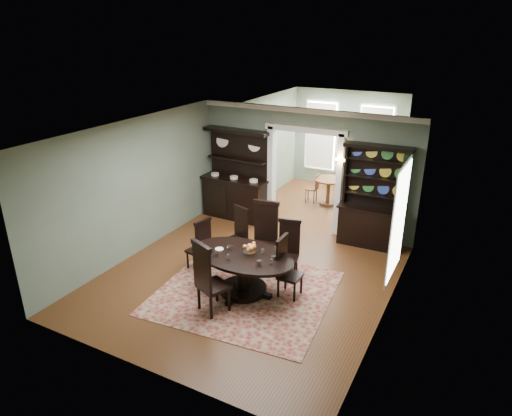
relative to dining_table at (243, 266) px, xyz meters
The scene contains 19 objects.
room 1.14m from the dining_table, 110.11° to the left, with size 5.51×6.01×3.01m.
parlor 6.06m from the dining_table, 91.71° to the left, with size 3.51×3.50×3.01m.
doorway_trim 3.61m from the dining_table, 92.97° to the left, with size 2.08×0.25×2.57m.
right_window 3.05m from the dining_table, 28.66° to the left, with size 0.15×1.47×2.12m.
wall_sconce 3.63m from the dining_table, 76.81° to the left, with size 0.27×0.21×0.21m.
rug 0.56m from the dining_table, 23.07° to the right, with size 3.20×2.97×0.01m, color maroon.
dining_table is the anchor object (origin of this frame).
centerpiece 0.33m from the dining_table, 45.15° to the left, with size 1.27×0.81×0.21m.
chair_far_left 1.50m from the dining_table, 122.88° to the left, with size 0.53×0.52×1.15m.
chair_far_mid 1.14m from the dining_table, 95.30° to the left, with size 0.61×0.58×1.45m.
chair_far_right 1.14m from the dining_table, 64.36° to the left, with size 0.54×0.52×1.20m.
chair_end_left 1.24m from the dining_table, 163.61° to the left, with size 0.49×0.50×1.16m.
chair_end_right 0.81m from the dining_table, 21.52° to the left, with size 0.42×0.46×1.19m.
chair_near 0.93m from the dining_table, 103.34° to the right, with size 0.67×0.65×1.40m.
sideboard 3.75m from the dining_table, 122.06° to the left, with size 1.80×0.67×2.35m.
welsh_dresser 3.58m from the dining_table, 63.17° to the left, with size 1.54×0.61×2.37m.
parlor_table 5.17m from the dining_table, 91.26° to the left, with size 0.83×0.83×0.77m.
parlor_chair_left 5.18m from the dining_table, 96.14° to the left, with size 0.36×0.35×0.84m.
parlor_chair_right 5.26m from the dining_table, 86.77° to the left, with size 0.44×0.43×1.00m.
Camera 1 is at (3.93, -7.04, 4.79)m, focal length 32.00 mm.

